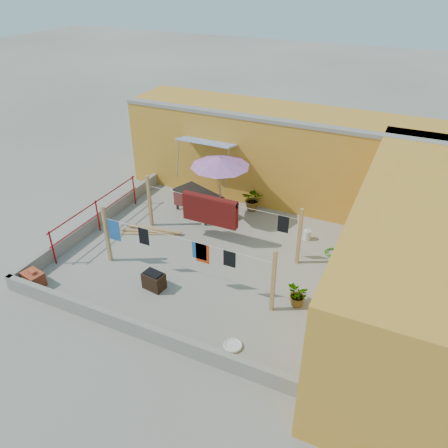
{
  "coord_description": "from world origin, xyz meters",
  "views": [
    {
      "loc": [
        4.92,
        -9.45,
        7.6
      ],
      "look_at": [
        0.39,
        0.3,
        1.05
      ],
      "focal_mm": 35.0,
      "sensor_mm": 36.0,
      "label": 1
    }
  ],
  "objects": [
    {
      "name": "parapet_front",
      "position": [
        0.0,
        -3.58,
        0.22
      ],
      "size": [
        8.3,
        0.16,
        0.44
      ],
      "primitive_type": "cube",
      "color": "gray",
      "rests_on": "ground"
    },
    {
      "name": "ground",
      "position": [
        0.0,
        0.0,
        0.0
      ],
      "size": [
        80.0,
        80.0,
        0.0
      ],
      "primitive_type": "plane",
      "color": "#9E998E",
      "rests_on": "ground"
    },
    {
      "name": "water_jug_a",
      "position": [
        3.7,
        0.04,
        0.14
      ],
      "size": [
        0.2,
        0.2,
        0.32
      ],
      "color": "silver",
      "rests_on": "ground"
    },
    {
      "name": "plant_back_b",
      "position": [
        3.7,
        2.29,
        0.35
      ],
      "size": [
        0.51,
        0.51,
        0.71
      ],
      "primitive_type": "imported",
      "rotation": [
        0.0,
        0.0,
        1.2
      ],
      "color": "#205D1A",
      "rests_on": "ground"
    },
    {
      "name": "clothesline_rig",
      "position": [
        -0.26,
        0.54,
        1.06
      ],
      "size": [
        5.09,
        2.35,
        1.8
      ],
      "color": "tan",
      "rests_on": "ground"
    },
    {
      "name": "white_basin",
      "position": [
        2.12,
        -2.96,
        0.04
      ],
      "size": [
        0.43,
        0.43,
        0.08
      ],
      "color": "silver",
      "rests_on": "ground"
    },
    {
      "name": "wall_back",
      "position": [
        0.5,
        4.69,
        1.61
      ],
      "size": [
        11.0,
        3.27,
        3.21
      ],
      "color": "#C4852B",
      "rests_on": "ground"
    },
    {
      "name": "red_railing",
      "position": [
        -3.85,
        -0.2,
        0.72
      ],
      "size": [
        0.05,
        4.2,
        1.1
      ],
      "color": "#9C0F12",
      "rests_on": "ground"
    },
    {
      "name": "brazier",
      "position": [
        -0.65,
        -1.92,
        0.25
      ],
      "size": [
        0.62,
        0.46,
        0.51
      ],
      "color": "black",
      "rests_on": "ground"
    },
    {
      "name": "green_hose",
      "position": [
        3.35,
        1.7,
        0.03
      ],
      "size": [
        0.5,
        0.5,
        0.07
      ],
      "color": "#207C1B",
      "rests_on": "ground"
    },
    {
      "name": "water_jug_b",
      "position": [
        2.42,
        2.14,
        0.16
      ],
      "size": [
        0.23,
        0.23,
        0.37
      ],
      "color": "silver",
      "rests_on": "ground"
    },
    {
      "name": "plant_right_b",
      "position": [
        3.7,
        0.62,
        0.37
      ],
      "size": [
        0.49,
        0.52,
        0.74
      ],
      "primitive_type": "imported",
      "rotation": [
        0.0,
        0.0,
        4.18
      ],
      "color": "#205D1A",
      "rests_on": "ground"
    },
    {
      "name": "parapet_left",
      "position": [
        -4.08,
        0.0,
        0.22
      ],
      "size": [
        0.16,
        7.3,
        0.44
      ],
      "primitive_type": "cube",
      "color": "gray",
      "rests_on": "ground"
    },
    {
      "name": "plant_right_c",
      "position": [
        3.05,
        -0.99,
        0.33
      ],
      "size": [
        0.7,
        0.75,
        0.66
      ],
      "primitive_type": "imported",
      "rotation": [
        0.0,
        0.0,
        5.09
      ],
      "color": "#205D1A",
      "rests_on": "ground"
    },
    {
      "name": "plant_back_a",
      "position": [
        0.17,
        3.2,
        0.42
      ],
      "size": [
        0.85,
        0.76,
        0.84
      ],
      "primitive_type": "imported",
      "rotation": [
        0.0,
        0.0,
        0.16
      ],
      "color": "#205D1A",
      "rests_on": "ground"
    },
    {
      "name": "plant_right_a",
      "position": [
        3.7,
        1.29,
        0.46
      ],
      "size": [
        0.58,
        0.54,
        0.91
      ],
      "primitive_type": "imported",
      "rotation": [
        0.0,
        0.0,
        2.56
      ],
      "color": "#205D1A",
      "rests_on": "ground"
    },
    {
      "name": "patio_umbrella",
      "position": [
        -0.61,
        2.16,
        2.07
      ],
      "size": [
        2.4,
        2.4,
        2.31
      ],
      "color": "gray",
      "rests_on": "ground"
    },
    {
      "name": "lumber_pile",
      "position": [
        -2.29,
        0.36,
        0.06
      ],
      "size": [
        1.97,
        0.9,
        0.12
      ],
      "color": "tan",
      "rests_on": "ground"
    },
    {
      "name": "outdoor_table",
      "position": [
        -1.44,
        2.14,
        0.73
      ],
      "size": [
        1.91,
        1.43,
        0.8
      ],
      "color": "black",
      "rests_on": "ground"
    },
    {
      "name": "wall_right",
      "position": [
        5.2,
        0.0,
        1.6
      ],
      "size": [
        2.4,
        9.0,
        3.2
      ],
      "primitive_type": "cube",
      "color": "#C4852B",
      "rests_on": "ground"
    },
    {
      "name": "brick_stack",
      "position": [
        -3.66,
        -3.2,
        0.21
      ],
      "size": [
        0.63,
        0.52,
        0.49
      ],
      "color": "#B14A29",
      "rests_on": "ground"
    }
  ]
}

